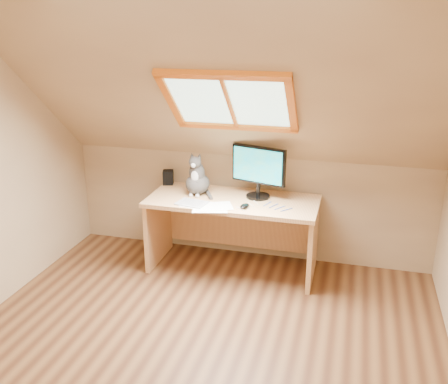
% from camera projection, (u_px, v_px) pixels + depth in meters
% --- Properties ---
extents(ground, '(3.50, 3.50, 0.00)m').
position_uv_depth(ground, '(191.00, 361.00, 3.43)').
color(ground, brown).
rests_on(ground, ground).
extents(room_shell, '(3.52, 3.52, 2.41)m').
position_uv_depth(room_shell, '(180.00, 165.00, 2.88)').
color(room_shell, tan).
rests_on(room_shell, ground).
extents(desk, '(1.53, 0.67, 0.70)m').
position_uv_depth(desk, '(234.00, 219.00, 4.61)').
color(desk, '#E3AE6C').
rests_on(desk, ground).
extents(monitor, '(0.50, 0.22, 0.47)m').
position_uv_depth(monitor, '(258.00, 169.00, 4.42)').
color(monitor, black).
rests_on(monitor, desk).
extents(cat, '(0.22, 0.27, 0.40)m').
position_uv_depth(cat, '(197.00, 179.00, 4.56)').
color(cat, '#4C4643').
rests_on(cat, desk).
extents(desk_speaker, '(0.12, 0.12, 0.14)m').
position_uv_depth(desk_speaker, '(168.00, 177.00, 4.85)').
color(desk_speaker, black).
rests_on(desk_speaker, desk).
extents(graphics_tablet, '(0.29, 0.23, 0.01)m').
position_uv_depth(graphics_tablet, '(192.00, 203.00, 4.36)').
color(graphics_tablet, '#B2B2B7').
rests_on(graphics_tablet, desk).
extents(mouse, '(0.10, 0.13, 0.04)m').
position_uv_depth(mouse, '(245.00, 206.00, 4.25)').
color(mouse, black).
rests_on(mouse, desk).
extents(papers, '(0.35, 0.30, 0.01)m').
position_uv_depth(papers, '(206.00, 207.00, 4.28)').
color(papers, white).
rests_on(papers, desk).
extents(cables, '(0.51, 0.26, 0.01)m').
position_uv_depth(cables, '(266.00, 206.00, 4.28)').
color(cables, silver).
rests_on(cables, desk).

